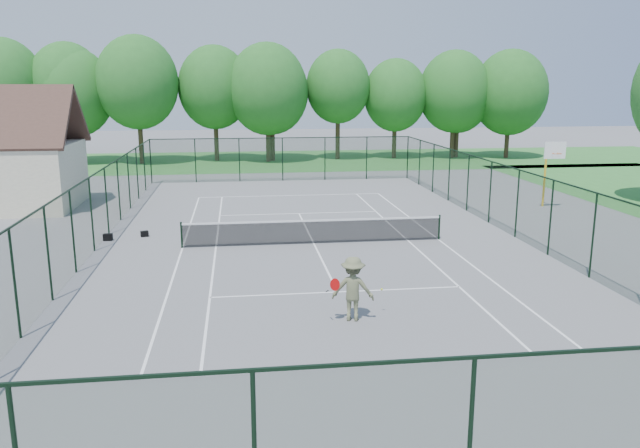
# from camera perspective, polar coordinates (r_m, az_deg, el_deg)

# --- Properties ---
(ground) EXTENTS (140.00, 140.00, 0.00)m
(ground) POSITION_cam_1_polar(r_m,az_deg,el_deg) (26.52, -0.57, -1.81)
(ground) COLOR slate
(ground) RESTS_ON ground
(grass_far) EXTENTS (80.00, 16.00, 0.01)m
(grass_far) POSITION_cam_1_polar(r_m,az_deg,el_deg) (55.97, -4.32, 5.81)
(grass_far) COLOR #388235
(grass_far) RESTS_ON ground
(court_lines) EXTENTS (11.05, 23.85, 0.01)m
(court_lines) POSITION_cam_1_polar(r_m,az_deg,el_deg) (26.52, -0.57, -1.80)
(court_lines) COLOR white
(court_lines) RESTS_ON ground
(tennis_net) EXTENTS (11.08, 0.08, 1.10)m
(tennis_net) POSITION_cam_1_polar(r_m,az_deg,el_deg) (26.38, -0.57, -0.59)
(tennis_net) COLOR black
(tennis_net) RESTS_ON ground
(fence_enclosure) EXTENTS (18.05, 36.05, 3.02)m
(fence_enclosure) POSITION_cam_1_polar(r_m,az_deg,el_deg) (26.17, -0.57, 1.50)
(fence_enclosure) COLOR #18361E
(fence_enclosure) RESTS_ON ground
(tree_line_far) EXTENTS (39.40, 6.40, 9.70)m
(tree_line_far) POSITION_cam_1_polar(r_m,az_deg,el_deg) (55.58, -4.43, 11.95)
(tree_line_far) COLOR #483221
(tree_line_far) RESTS_ON ground
(basketball_goal) EXTENTS (1.20, 1.43, 3.65)m
(basketball_goal) POSITION_cam_1_polar(r_m,az_deg,el_deg) (36.03, 20.33, 5.40)
(basketball_goal) COLOR gold
(basketball_goal) RESTS_ON ground
(sports_bag_a) EXTENTS (0.39, 0.25, 0.30)m
(sports_bag_a) POSITION_cam_1_polar(r_m,az_deg,el_deg) (28.52, -18.82, -1.15)
(sports_bag_a) COLOR black
(sports_bag_a) RESTS_ON ground
(sports_bag_b) EXTENTS (0.38, 0.29, 0.26)m
(sports_bag_b) POSITION_cam_1_polar(r_m,az_deg,el_deg) (28.78, -15.75, -0.87)
(sports_bag_b) COLOR black
(sports_bag_b) RESTS_ON ground
(tennis_player) EXTENTS (1.83, 0.97, 1.87)m
(tennis_player) POSITION_cam_1_polar(r_m,az_deg,el_deg) (17.85, 3.02, -5.92)
(tennis_player) COLOR #666A48
(tennis_player) RESTS_ON ground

